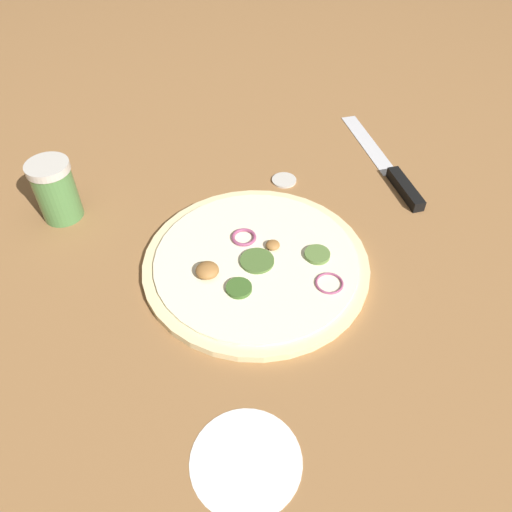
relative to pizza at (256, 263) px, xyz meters
The scene contains 6 objects.
ground_plane 0.01m from the pizza, 21.44° to the right, with size 3.00×3.00×0.00m, color olive.
pizza is the anchor object (origin of this frame).
knife 0.32m from the pizza, 63.28° to the right, with size 0.30×0.03×0.02m.
spice_jar 0.33m from the pizza, 55.12° to the left, with size 0.07×0.07×0.10m.
loose_cap 0.21m from the pizza, 28.22° to the right, with size 0.04×0.04×0.01m.
flour_patch 0.28m from the pizza, 163.16° to the left, with size 0.12×0.12×0.00m.
Camera 1 is at (-0.48, 0.13, 0.53)m, focal length 35.00 mm.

